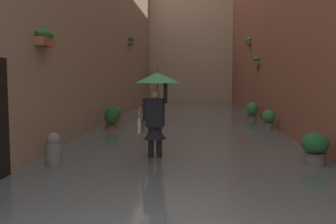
# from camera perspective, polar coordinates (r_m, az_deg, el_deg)

# --- Properties ---
(ground_plane) EXTENTS (64.04, 64.04, 0.00)m
(ground_plane) POSITION_cam_1_polar(r_m,az_deg,el_deg) (15.92, 2.92, -1.58)
(ground_plane) COLOR gray
(flood_water) EXTENTS (6.89, 31.62, 0.14)m
(flood_water) POSITION_cam_1_polar(r_m,az_deg,el_deg) (15.92, 2.92, -1.33)
(flood_water) COLOR #515B60
(flood_water) RESTS_ON ground_plane
(building_facade_far) EXTENTS (9.69, 1.80, 10.24)m
(building_facade_far) POSITION_cam_1_polar(r_m,az_deg,el_deg) (29.70, 3.41, 11.44)
(building_facade_far) COLOR tan
(building_facade_far) RESTS_ON ground_plane
(person_wading) EXTENTS (0.98, 0.98, 2.04)m
(person_wading) POSITION_cam_1_polar(r_m,az_deg,el_deg) (8.24, -1.77, 1.96)
(person_wading) COLOR #2D2319
(person_wading) RESTS_ON ground_plane
(potted_plant_mid_left) EXTENTS (0.43, 0.43, 0.80)m
(potted_plant_mid_left) POSITION_cam_1_polar(r_m,az_deg,el_deg) (13.18, 14.63, -1.15)
(potted_plant_mid_left) COLOR #66605B
(potted_plant_mid_left) RESTS_ON ground_plane
(potted_plant_far_left) EXTENTS (0.51, 0.51, 0.84)m
(potted_plant_far_left) POSITION_cam_1_polar(r_m,az_deg,el_deg) (16.31, 12.32, 0.11)
(potted_plant_far_left) COLOR #66605B
(potted_plant_far_left) RESTS_ON ground_plane
(potted_plant_near_left) EXTENTS (0.54, 0.54, 0.77)m
(potted_plant_near_left) POSITION_cam_1_polar(r_m,az_deg,el_deg) (8.26, 20.89, -5.22)
(potted_plant_near_left) COLOR #66605B
(potted_plant_near_left) RESTS_ON ground_plane
(potted_plant_near_right) EXTENTS (0.36, 0.36, 0.77)m
(potted_plant_near_right) POSITION_cam_1_polar(r_m,az_deg,el_deg) (15.07, -7.63, -0.44)
(potted_plant_near_right) COLOR brown
(potted_plant_near_right) RESTS_ON ground_plane
(potted_plant_far_right) EXTENTS (0.43, 0.43, 0.88)m
(potted_plant_far_right) POSITION_cam_1_polar(r_m,az_deg,el_deg) (12.99, -8.45, -1.15)
(potted_plant_far_right) COLOR brown
(potted_plant_far_right) RESTS_ON ground_plane
(mooring_bollard) EXTENTS (0.32, 0.32, 0.79)m
(mooring_bollard) POSITION_cam_1_polar(r_m,az_deg,el_deg) (7.93, -16.51, -5.79)
(mooring_bollard) COLOR slate
(mooring_bollard) RESTS_ON ground_plane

